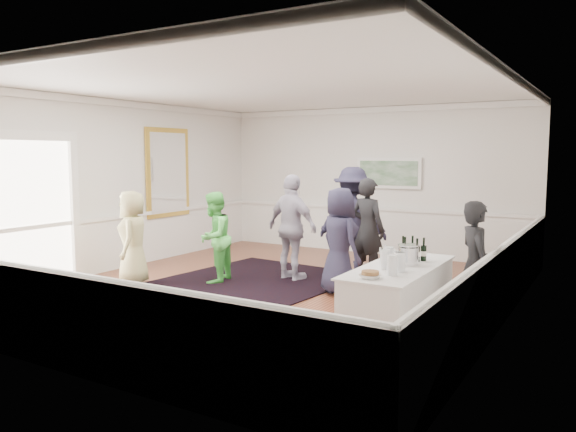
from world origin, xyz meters
The scene contains 23 objects.
floor centered at (0.00, 0.00, 0.00)m, with size 8.00×8.00×0.00m, color brown.
ceiling centered at (0.00, 0.00, 3.20)m, with size 7.00×8.00×0.02m, color white.
wall_left centered at (-3.50, 0.00, 1.60)m, with size 0.02×8.00×3.20m, color white.
wall_right centered at (3.50, 0.00, 1.60)m, with size 0.02×8.00×3.20m, color white.
wall_back centered at (0.00, 4.00, 1.60)m, with size 7.00×0.02×3.20m, color white.
wall_front centered at (0.00, -4.00, 1.60)m, with size 7.00×0.02×3.20m, color white.
wainscoting centered at (0.00, 0.00, 0.50)m, with size 7.00×8.00×1.00m, color white, non-canonical shape.
mirror centered at (-3.45, 1.30, 1.80)m, with size 0.05×1.25×1.85m.
doorway centered at (-3.45, -1.90, 1.42)m, with size 0.10×1.78×2.56m.
landscape_painting centered at (0.40, 3.95, 1.78)m, with size 1.44×0.06×0.66m.
area_rug centered at (-0.65, 0.12, 0.01)m, with size 2.85×3.74×0.02m, color black.
serving_table centered at (2.48, -1.13, 0.43)m, with size 0.80×2.09×0.84m.
bartender centered at (3.20, -0.39, 0.80)m, with size 0.59×0.38×1.61m, color black.
guest_tan centered at (-2.23, -0.89, 0.79)m, with size 0.77×0.50×1.58m, color tan.
guest_green centered at (-1.19, -0.04, 0.77)m, with size 0.75×0.59×1.55m, color #59D856.
guest_lilac centered at (-0.15, 0.81, 0.92)m, with size 1.08×0.45×1.84m, color #AFA8BC.
guest_dark_a centered at (0.46, 1.97, 0.98)m, with size 1.26×0.72×1.95m, color #222036.
guest_dark_b centered at (0.99, 1.44, 0.89)m, with size 0.65×0.43×1.78m, color black.
guest_navy centered at (1.00, 0.30, 0.84)m, with size 0.82×0.53×1.67m, color #222036.
wine_bottles centered at (2.48, -0.67, 1.00)m, with size 0.35×0.26×0.31m.
juice_pitchers centered at (2.50, -1.41, 0.96)m, with size 0.35×0.61×0.24m.
ice_bucket centered at (2.54, -0.99, 0.96)m, with size 0.26×0.26×0.24m, color silver.
nut_bowl centered at (2.43, -1.93, 0.88)m, with size 0.24×0.24×0.08m.
Camera 1 is at (4.72, -7.49, 2.18)m, focal length 35.00 mm.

